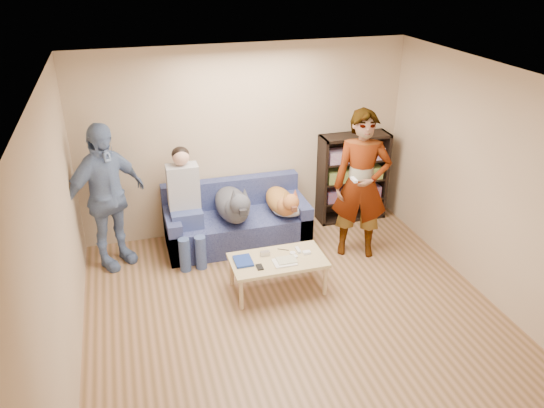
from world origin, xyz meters
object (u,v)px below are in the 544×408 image
object	(u,v)px
coffee_table	(278,262)
dog_tan	(282,202)
person_standing_left	(106,197)
camera_silver	(265,253)
bookshelf	(352,175)
sofa	(236,223)
dog_gray	(234,205)
person_standing_right	(361,185)
person_seated	(185,200)
notebook_blue	(243,261)

from	to	relation	value
coffee_table	dog_tan	bearing A→B (deg)	70.25
person_standing_left	dog_tan	distance (m)	2.26
camera_silver	bookshelf	distance (m)	2.21
camera_silver	dog_tan	world-z (taller)	dog_tan
coffee_table	sofa	bearing A→B (deg)	99.51
person_standing_left	dog_gray	distance (m)	1.59
dog_gray	coffee_table	bearing A→B (deg)	-75.71
person_standing_left	coffee_table	xyz separation A→B (m)	(1.84, -1.15, -0.56)
camera_silver	coffee_table	size ratio (longest dim) A/B	0.10
camera_silver	sofa	world-z (taller)	sofa
dog_tan	coffee_table	distance (m)	1.17
person_standing_right	person_standing_left	distance (m)	3.16
person_standing_right	bookshelf	bearing A→B (deg)	93.04
person_seated	dog_tan	xyz separation A→B (m)	(1.28, -0.06, -0.17)
person_standing_left	sofa	bearing A→B (deg)	-29.05
notebook_blue	camera_silver	xyz separation A→B (m)	(0.28, 0.07, 0.01)
notebook_blue	person_standing_left	bearing A→B (deg)	142.67
dog_gray	bookshelf	size ratio (longest dim) A/B	0.97
coffee_table	bookshelf	world-z (taller)	bookshelf
notebook_blue	camera_silver	bearing A→B (deg)	14.04
dog_tan	person_standing_left	bearing A→B (deg)	178.20
notebook_blue	coffee_table	size ratio (longest dim) A/B	0.24
camera_silver	dog_tan	size ratio (longest dim) A/B	0.10
dog_tan	bookshelf	world-z (taller)	bookshelf
dog_gray	person_standing_left	bearing A→B (deg)	177.68
dog_tan	coffee_table	size ratio (longest dim) A/B	1.03
person_standing_right	person_standing_left	xyz separation A→B (m)	(-3.10, 0.62, -0.04)
sofa	coffee_table	xyz separation A→B (m)	(0.21, -1.27, 0.09)
camera_silver	sofa	bearing A→B (deg)	94.60
person_standing_left	dog_tan	bearing A→B (deg)	-34.94
sofa	dog_tan	bearing A→B (deg)	-17.29
sofa	bookshelf	world-z (taller)	bookshelf
camera_silver	dog_tan	xyz separation A→B (m)	(0.51, 0.96, 0.16)
sofa	bookshelf	size ratio (longest dim) A/B	1.46
camera_silver	coffee_table	bearing A→B (deg)	-45.00
camera_silver	sofa	distance (m)	1.16
person_seated	bookshelf	bearing A→B (deg)	8.27
person_seated	sofa	bearing A→B (deg)	10.56
notebook_blue	person_seated	world-z (taller)	person_seated
person_standing_left	person_seated	world-z (taller)	person_standing_left
bookshelf	person_standing_left	bearing A→B (deg)	-174.17
person_standing_right	coffee_table	size ratio (longest dim) A/B	1.77
person_seated	dog_gray	size ratio (longest dim) A/B	1.17
person_standing_left	sofa	size ratio (longest dim) A/B	0.98
person_standing_left	dog_gray	xyz separation A→B (m)	(1.57, -0.06, -0.29)
sofa	coffee_table	distance (m)	1.29
person_standing_right	person_seated	distance (m)	2.24
sofa	dog_tan	xyz separation A→B (m)	(0.60, -0.19, 0.32)
person_standing_right	camera_silver	bearing A→B (deg)	-141.25
person_standing_right	person_seated	xyz separation A→B (m)	(-2.15, 0.61, -0.20)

